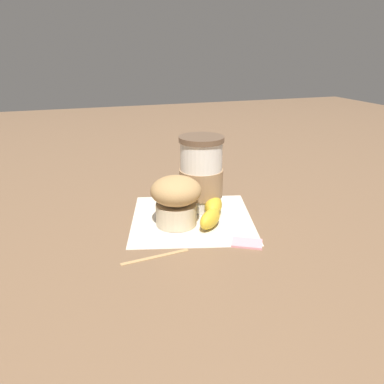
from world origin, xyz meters
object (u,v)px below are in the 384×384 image
at_px(coffee_cup, 201,175).
at_px(muffin, 176,199).
at_px(banana, 205,200).
at_px(sugar_packet, 247,242).

height_order(coffee_cup, muffin, coffee_cup).
bearing_deg(banana, muffin, -56.17).
height_order(banana, sugar_packet, banana).
bearing_deg(sugar_packet, banana, -174.71).
xyz_separation_m(coffee_cup, banana, (0.01, 0.01, -0.05)).
bearing_deg(coffee_cup, sugar_packet, 7.10).
distance_m(banana, sugar_packet, 0.16).
relative_size(coffee_cup, sugar_packet, 2.90).
relative_size(banana, sugar_packet, 4.69).
height_order(muffin, banana, muffin).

